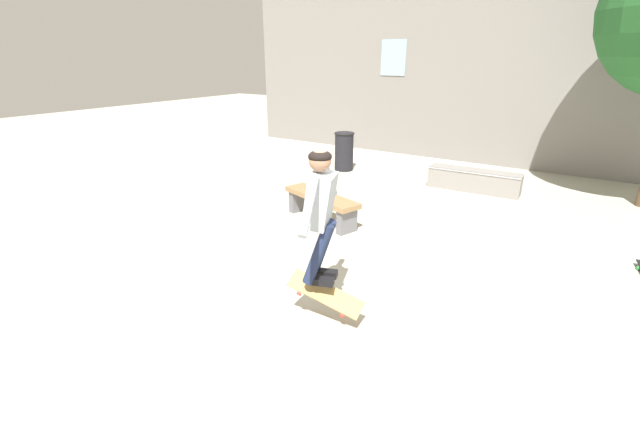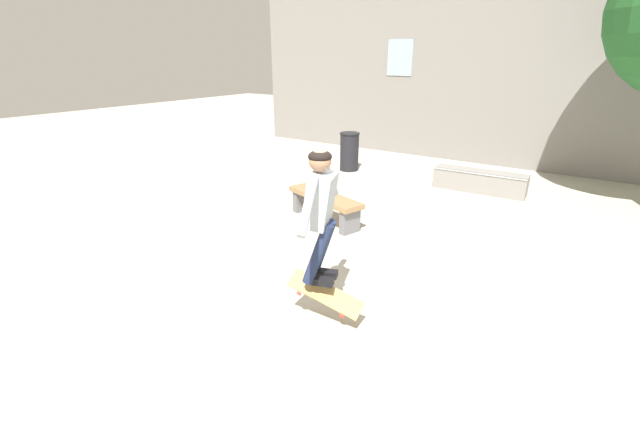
{
  "view_description": "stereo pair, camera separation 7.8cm",
  "coord_description": "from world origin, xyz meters",
  "views": [
    {
      "loc": [
        2.03,
        -3.19,
        2.62
      ],
      "look_at": [
        -0.08,
        0.02,
        1.12
      ],
      "focal_mm": 24.0,
      "sensor_mm": 36.0,
      "label": 1
    },
    {
      "loc": [
        2.1,
        -3.15,
        2.62
      ],
      "look_at": [
        -0.08,
        0.02,
        1.12
      ],
      "focal_mm": 24.0,
      "sensor_mm": 36.0,
      "label": 2
    }
  ],
  "objects": [
    {
      "name": "trash_bin",
      "position": [
        -3.02,
        5.54,
        0.47
      ],
      "size": [
        0.48,
        0.48,
        0.9
      ],
      "color": "black",
      "rests_on": "ground_plane"
    },
    {
      "name": "park_bench",
      "position": [
        -1.62,
        2.41,
        0.33
      ],
      "size": [
        1.56,
        0.85,
        0.46
      ],
      "rotation": [
        0.0,
        0.0,
        -0.32
      ],
      "color": "#99754C",
      "rests_on": "ground_plane"
    },
    {
      "name": "skater",
      "position": [
        -0.08,
        0.02,
        1.27
      ],
      "size": [
        0.5,
        1.24,
        1.35
      ],
      "rotation": [
        0.0,
        0.0,
        0.34
      ],
      "color": "#9EA8B2"
    },
    {
      "name": "skate_ledge",
      "position": [
        0.04,
        5.54,
        0.22
      ],
      "size": [
        1.8,
        0.5,
        0.43
      ],
      "rotation": [
        0.0,
        0.0,
        0.04
      ],
      "color": "gray",
      "rests_on": "ground_plane"
    },
    {
      "name": "building_backdrop",
      "position": [
        0.0,
        8.17,
        2.47
      ],
      "size": [
        15.54,
        0.52,
        5.84
      ],
      "color": "gray",
      "rests_on": "ground_plane"
    },
    {
      "name": "skateboard_flipping",
      "position": [
        -0.0,
        0.01,
        0.33
      ],
      "size": [
        0.76,
        0.36,
        0.39
      ],
      "rotation": [
        0.0,
        0.0,
        0.19
      ],
      "color": "#AD894C"
    },
    {
      "name": "ground_plane",
      "position": [
        0.0,
        0.0,
        0.0
      ],
      "size": [
        40.0,
        40.0,
        0.0
      ],
      "primitive_type": "plane",
      "color": "#B2AD9E"
    }
  ]
}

